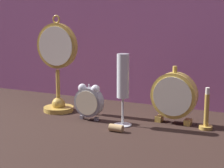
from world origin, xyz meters
name	(u,v)px	position (x,y,z in m)	size (l,w,h in m)	color
ground_plane	(101,125)	(0.00, 0.00, 0.00)	(4.00, 4.00, 0.00)	black
fabric_backdrop_drape	(141,16)	(0.00, 0.33, 0.34)	(1.48, 0.01, 0.67)	#8E4C7F
pocket_watch_on_stand	(57,69)	(-0.21, 0.08, 0.15)	(0.16, 0.11, 0.34)	gold
alarm_clock_twin_bell	(89,100)	(-0.06, 0.03, 0.07)	(0.10, 0.03, 0.12)	gray
mantel_clock_silver	(174,96)	(0.20, 0.12, 0.09)	(0.15, 0.04, 0.18)	gold
champagne_flute	(123,82)	(0.06, 0.02, 0.14)	(0.06, 0.06, 0.22)	silver
brass_candlestick	(206,116)	(0.31, 0.10, 0.04)	(0.04, 0.04, 0.13)	gold
wine_cork	(116,128)	(0.07, -0.04, 0.01)	(0.02, 0.02, 0.04)	tan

